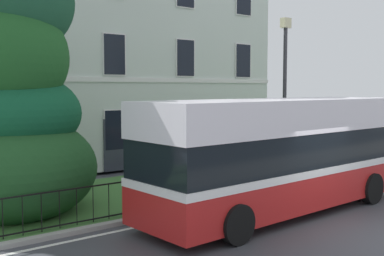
{
  "coord_description": "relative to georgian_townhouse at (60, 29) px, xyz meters",
  "views": [
    {
      "loc": [
        -10.87,
        -6.8,
        3.61
      ],
      "look_at": [
        -1.63,
        4.75,
        2.37
      ],
      "focal_mm": 45.05,
      "sensor_mm": 36.0,
      "label": 1
    }
  ],
  "objects": [
    {
      "name": "ground_plane",
      "position": [
        0.85,
        -15.15,
        -6.53
      ],
      "size": [
        60.0,
        56.0,
        0.18
      ],
      "color": "#3F4147"
    },
    {
      "name": "georgian_townhouse",
      "position": [
        0.0,
        0.0,
        0.0
      ],
      "size": [
        18.99,
        10.84,
        12.7
      ],
      "color": "silver",
      "rests_on": "ground_plane"
    },
    {
      "name": "iron_verge_railing",
      "position": [
        0.0,
        -11.82,
        -5.89
      ],
      "size": [
        17.9,
        0.04,
        0.97
      ],
      "color": "black",
      "rests_on": "ground_plane"
    },
    {
      "name": "evergreen_tree",
      "position": [
        -5.57,
        -9.42,
        -3.38
      ],
      "size": [
        4.69,
        4.69,
        7.7
      ],
      "color": "#423328",
      "rests_on": "ground_plane"
    },
    {
      "name": "single_decker_bus",
      "position": [
        0.54,
        -13.91,
        -4.79
      ],
      "size": [
        9.31,
        2.91,
        3.28
      ],
      "rotation": [
        0.0,
        0.0,
        0.04
      ],
      "color": "red",
      "rests_on": "ground_plane"
    },
    {
      "name": "street_lamp_post",
      "position": [
        3.75,
        -11.28,
        -2.9
      ],
      "size": [
        0.36,
        0.24,
        6.02
      ],
      "color": "#333338",
      "rests_on": "ground_plane"
    },
    {
      "name": "litter_bin",
      "position": [
        -0.47,
        -11.46,
        -5.81
      ],
      "size": [
        0.47,
        0.47,
        1.15
      ],
      "color": "#23472D",
      "rests_on": "ground_plane"
    }
  ]
}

